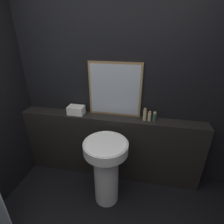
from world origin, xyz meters
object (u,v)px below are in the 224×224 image
mirror (115,90)px  towel_stack (76,110)px  lotion_bottle (155,117)px  pedestal_sink (106,166)px  shampoo_bottle (145,115)px  conditioner_bottle (149,116)px

mirror → towel_stack: bearing=-170.3°
lotion_bottle → pedestal_sink: bearing=-138.8°
lotion_bottle → towel_stack: bearing=-180.0°
pedestal_sink → towel_stack: (-0.51, 0.45, 0.47)m
shampoo_bottle → towel_stack: bearing=180.0°
lotion_bottle → shampoo_bottle: bearing=-180.0°
conditioner_bottle → lotion_bottle: conditioner_bottle is taller
pedestal_sink → lotion_bottle: lotion_bottle is taller
mirror → shampoo_bottle: mirror is taller
pedestal_sink → towel_stack: size_ratio=4.08×
mirror → shampoo_bottle: 0.48m
towel_stack → conditioner_bottle: conditioner_bottle is taller
shampoo_bottle → conditioner_bottle: size_ratio=1.28×
shampoo_bottle → lotion_bottle: size_ratio=1.30×
mirror → shampoo_bottle: bearing=-12.4°
shampoo_bottle → lotion_bottle: 0.12m
mirror → conditioner_bottle: size_ratio=5.44×
conditioner_bottle → mirror: bearing=169.2°
mirror → lotion_bottle: size_ratio=5.53×
pedestal_sink → shampoo_bottle: size_ratio=5.37×
shampoo_bottle → lotion_bottle: shampoo_bottle is taller
pedestal_sink → shampoo_bottle: 0.77m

